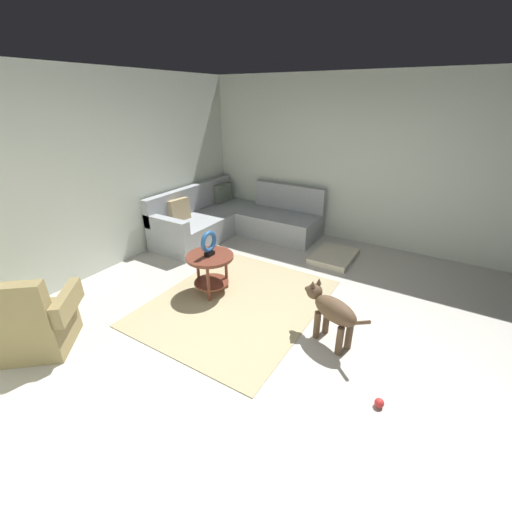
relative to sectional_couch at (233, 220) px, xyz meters
name	(u,v)px	position (x,y,z in m)	size (l,w,h in m)	color
ground_plane	(281,330)	(-1.99, -2.02, -0.34)	(6.00, 6.00, 0.10)	beige
wall_back	(93,177)	(-1.99, 0.92, 1.06)	(6.00, 0.12, 2.70)	silver
wall_right	(367,164)	(0.95, -2.02, 1.06)	(0.12, 6.00, 2.70)	silver
area_rug	(237,302)	(-1.84, -1.32, -0.28)	(2.30, 1.90, 0.01)	tan
sectional_couch	(233,220)	(0.00, 0.00, 0.00)	(2.20, 2.25, 0.88)	#9EA3A8
armchair	(33,324)	(-3.59, -0.09, 0.03)	(0.98, 1.00, 0.88)	olive
side_table	(210,264)	(-1.80, -0.90, 0.13)	(0.60, 0.60, 0.54)	brown
torus_sculpture	(209,243)	(-1.80, -0.90, 0.42)	(0.28, 0.08, 0.33)	black
dog_bed_mat	(334,256)	(-0.01, -1.94, -0.24)	(0.80, 0.60, 0.09)	beige
dog	(332,311)	(-1.92, -2.55, 0.09)	(0.41, 0.80, 0.63)	brown
dog_toy_ball	(379,403)	(-2.50, -3.21, -0.25)	(0.08, 0.08, 0.08)	red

